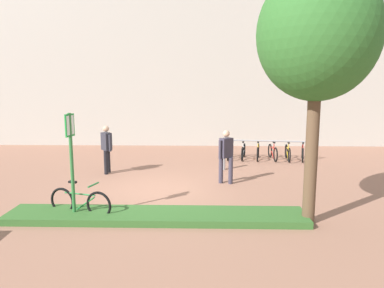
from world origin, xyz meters
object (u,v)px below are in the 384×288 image
(bike_rack_cluster, at_px, (265,152))
(person_suited_dark, at_px, (226,153))
(tree_sidewalk, at_px, (318,35))
(bike_at_sign, at_px, (80,202))
(bollard_steel, at_px, (223,158))
(person_suited_navy, at_px, (107,146))
(parking_sign_post, at_px, (71,151))

(bike_rack_cluster, height_order, person_suited_dark, person_suited_dark)
(tree_sidewalk, xyz_separation_m, bike_at_sign, (-5.34, 0.27, -3.80))
(person_suited_dark, bearing_deg, tree_sidewalk, -63.53)
(bike_rack_cluster, bearing_deg, person_suited_dark, -116.47)
(bike_at_sign, distance_m, bollard_steel, 6.22)
(bike_at_sign, xyz_separation_m, person_suited_navy, (-0.47, 4.32, 0.63))
(bike_at_sign, bearing_deg, person_suited_dark, 39.93)
(parking_sign_post, bearing_deg, bike_at_sign, 55.52)
(person_suited_navy, bearing_deg, bollard_steel, 9.26)
(tree_sidewalk, xyz_separation_m, bollard_steel, (-1.63, 5.27, -3.69))
(person_suited_navy, bearing_deg, bike_rack_cluster, 23.48)
(bike_rack_cluster, bearing_deg, person_suited_navy, -156.52)
(tree_sidewalk, height_order, parking_sign_post, tree_sidewalk)
(bike_at_sign, bearing_deg, parking_sign_post, -124.48)
(bollard_steel, distance_m, person_suited_dark, 2.00)
(bike_rack_cluster, height_order, person_suited_navy, person_suited_navy)
(person_suited_dark, bearing_deg, bike_at_sign, -140.07)
(parking_sign_post, distance_m, person_suited_dark, 5.00)
(parking_sign_post, height_order, bike_at_sign, parking_sign_post)
(tree_sidewalk, relative_size, person_suited_navy, 3.25)
(tree_sidewalk, height_order, person_suited_dark, tree_sidewalk)
(tree_sidewalk, distance_m, bike_rack_cluster, 8.17)
(tree_sidewalk, height_order, person_suited_navy, tree_sidewalk)
(parking_sign_post, xyz_separation_m, bike_at_sign, (0.10, 0.15, -1.28))
(person_suited_navy, distance_m, person_suited_dark, 4.33)
(person_suited_navy, bearing_deg, parking_sign_post, -85.22)
(bike_rack_cluster, relative_size, person_suited_navy, 2.17)
(bike_at_sign, xyz_separation_m, bollard_steel, (3.71, 5.00, 0.10))
(bike_at_sign, height_order, bollard_steel, bollard_steel)
(parking_sign_post, relative_size, bike_rack_cluster, 0.67)
(bike_at_sign, height_order, bike_rack_cluster, bike_at_sign)
(bike_at_sign, xyz_separation_m, bike_rack_cluster, (5.61, 6.96, -0.00))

